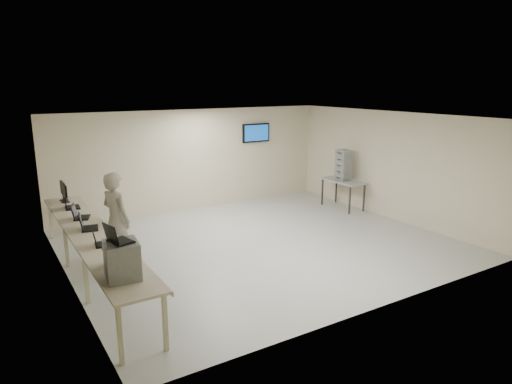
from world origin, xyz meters
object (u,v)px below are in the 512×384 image
side_table (343,183)px  equipment_box (122,260)px  soldier (116,219)px  workbench (92,236)px

side_table → equipment_box: bearing=-153.8°
equipment_box → side_table: equipment_box is taller
equipment_box → soldier: 2.78m
workbench → equipment_box: (-0.06, -2.25, 0.33)m
workbench → side_table: size_ratio=4.43×
workbench → side_table: (7.19, 1.32, -0.09)m
workbench → equipment_box: equipment_box is taller
equipment_box → soldier: (0.63, 2.70, -0.23)m
side_table → workbench: bearing=-169.6°
soldier → side_table: (6.62, 0.86, -0.19)m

